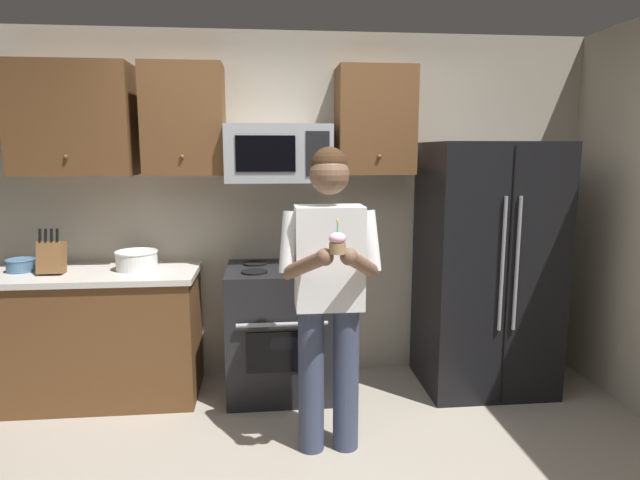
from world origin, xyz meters
The scene contains 11 objects.
wall_back centered at (0.00, 1.75, 1.30)m, with size 4.40×0.10×2.60m, color #B7AD99.
oven_range centered at (-0.15, 1.36, 0.46)m, with size 0.76×0.70×0.93m.
microwave centered at (-0.15, 1.48, 1.72)m, with size 0.74×0.41×0.40m.
refrigerator centered at (1.35, 1.32, 0.90)m, with size 0.90×0.75×1.80m.
cabinet_row_upper centered at (-0.72, 1.53, 1.95)m, with size 2.78×0.36×0.76m.
counter_left centered at (-1.45, 1.38, 0.46)m, with size 1.44×0.66×0.92m.
knife_block centered at (-1.68, 1.33, 1.03)m, with size 0.16×0.15×0.32m.
bowl_large_white centered at (-1.15, 1.40, 0.99)m, with size 0.29×0.29×0.13m.
bowl_small_colored centered at (-1.92, 1.42, 0.97)m, with size 0.19×0.19×0.09m.
person centered at (0.10, 0.54, 1.00)m, with size 0.60×0.48×1.76m.
cupcake centered at (0.10, 0.21, 1.29)m, with size 0.09×0.09×0.17m.
Camera 1 is at (-0.25, -2.37, 1.74)m, focal length 30.16 mm.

